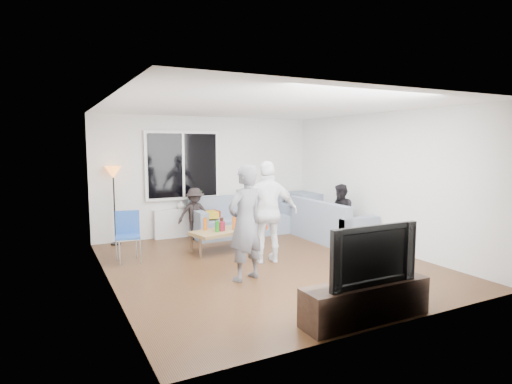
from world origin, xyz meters
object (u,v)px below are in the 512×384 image
player_right (268,212)px  sofa_back_section (243,216)px  side_chair (128,237)px  spectator_right (341,214)px  coffee_table (221,241)px  spectator_back (195,214)px  player_left (245,223)px  tv_console (366,301)px  sofa_right_section (330,220)px  television (367,253)px  floor_lamp (114,206)px

player_right → sofa_back_section: bearing=-90.4°
side_chair → spectator_right: (4.07, -0.58, 0.17)m
coffee_table → spectator_back: bearing=95.3°
player_left → spectator_back: (0.21, 2.88, -0.31)m
player_right → tv_console: size_ratio=1.08×
sofa_right_section → tv_console: size_ratio=1.25×
sofa_back_section → player_left: bearing=-114.9°
television → tv_console: bearing=0.0°
television → spectator_right: bearing=56.0°
sofa_right_section → coffee_table: sofa_right_section is taller
floor_lamp → spectator_back: size_ratio=1.43×
sofa_back_section → player_right: player_right is taller
floor_lamp → spectator_back: bearing=-9.9°
coffee_table → spectator_back: (-0.11, 1.18, 0.35)m
spectator_back → tv_console: (0.40, -4.80, -0.33)m
sofa_right_section → player_left: 3.14m
player_left → player_right: size_ratio=0.99×
coffee_table → spectator_right: size_ratio=0.91×
sofa_back_section → spectator_right: size_ratio=1.91×
sofa_back_section → player_right: bearing=-104.5°
player_left → tv_console: 2.11m
sofa_back_section → tv_console: bearing=-98.5°
player_right → television: player_right is taller
sofa_back_section → side_chair: (-2.69, -1.08, 0.01)m
player_left → sofa_back_section: bearing=-133.4°
sofa_back_section → television: size_ratio=1.94×
side_chair → player_right: player_right is taller
sofa_right_section → side_chair: size_ratio=2.33×
player_right → spectator_back: player_right is taller
coffee_table → sofa_right_section: bearing=-4.2°
sofa_right_section → spectator_back: bearing=61.6°
sofa_right_section → coffee_table: 2.40m
floor_lamp → television: size_ratio=1.32×
player_right → television: (-0.16, -2.60, -0.08)m
player_left → spectator_right: (2.70, 1.19, -0.25)m
player_left → spectator_back: bearing=-112.6°
sofa_right_section → spectator_right: (0.00, -0.34, 0.18)m
spectator_right → television: spectator_right is taller
spectator_back → television: (0.40, -4.80, 0.23)m
spectator_right → player_right: bearing=-61.6°
television → spectator_back: bearing=94.7°
coffee_table → spectator_right: (2.39, -0.51, 0.40)m
sofa_back_section → television: television is taller
sofa_right_section → player_left: (-2.70, -1.53, 0.43)m
sofa_back_section → floor_lamp: 2.73m
spectator_right → television: 3.76m
side_chair → tv_console: 4.19m
sofa_back_section → spectator_right: 2.17m
side_chair → spectator_right: bearing=2.7°
sofa_right_section → floor_lamp: bearing=68.2°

